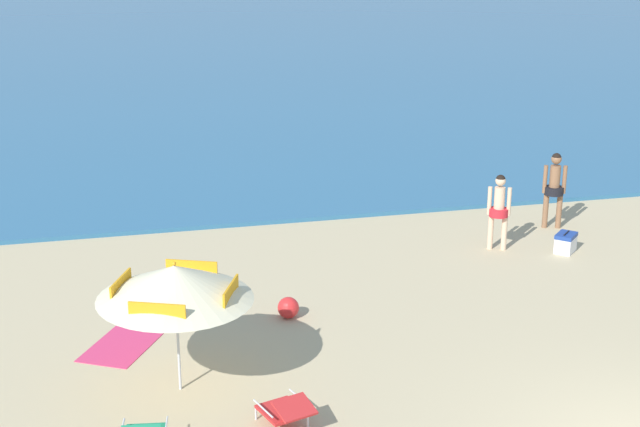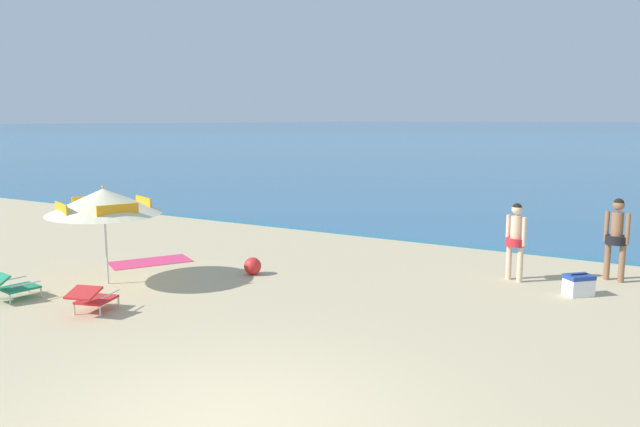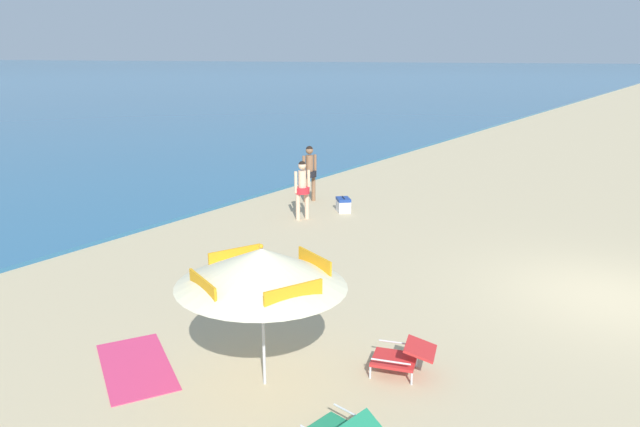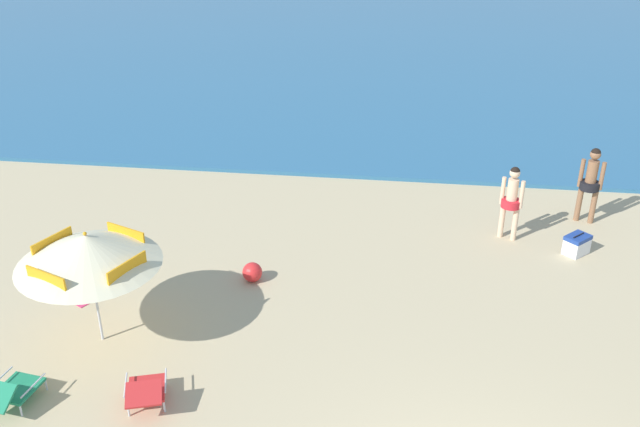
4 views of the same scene
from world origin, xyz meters
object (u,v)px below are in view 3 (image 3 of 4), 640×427
at_px(beach_umbrella_striped_main, 262,267).
at_px(beach_ball, 248,289).
at_px(beach_towel, 136,366).
at_px(person_standing_beside, 309,170).
at_px(person_standing_near_shore, 302,186).
at_px(cooler_box, 343,205).
at_px(lounge_chair_under_umbrella, 403,356).

distance_m(beach_umbrella_striped_main, beach_ball, 3.29).
bearing_deg(beach_ball, beach_towel, -174.12).
bearing_deg(person_standing_beside, beach_umbrella_striped_main, -148.01).
bearing_deg(person_standing_near_shore, beach_ball, -154.49).
bearing_deg(cooler_box, beach_towel, -166.59).
relative_size(beach_umbrella_striped_main, cooler_box, 5.26).
distance_m(beach_umbrella_striped_main, cooler_box, 9.29).
bearing_deg(cooler_box, person_standing_near_shore, 159.43).
bearing_deg(person_standing_near_shore, person_standing_beside, 29.91).
bearing_deg(person_standing_beside, beach_towel, -158.86).
distance_m(cooler_box, beach_ball, 6.49).
distance_m(beach_ball, beach_towel, 2.77).
bearing_deg(beach_ball, cooler_box, 16.60).
xyz_separation_m(person_standing_beside, beach_ball, (-6.68, -3.36, -0.80)).
bearing_deg(person_standing_beside, person_standing_near_shore, -150.09).
height_order(person_standing_near_shore, person_standing_beside, person_standing_beside).
xyz_separation_m(beach_umbrella_striped_main, lounge_chair_under_umbrella, (1.29, -1.43, -1.40)).
distance_m(cooler_box, beach_towel, 9.22).
relative_size(person_standing_near_shore, cooler_box, 2.69).
bearing_deg(lounge_chair_under_umbrella, cooler_box, 37.56).
distance_m(beach_umbrella_striped_main, lounge_chair_under_umbrella, 2.38).
height_order(cooler_box, beach_ball, cooler_box).
relative_size(person_standing_near_shore, beach_ball, 4.31).
xyz_separation_m(beach_ball, beach_towel, (-2.74, -0.28, -0.18)).
bearing_deg(beach_towel, beach_umbrella_striped_main, -69.04).
height_order(beach_ball, beach_towel, beach_ball).
bearing_deg(person_standing_beside, beach_ball, -153.29).
height_order(beach_umbrella_striped_main, person_standing_beside, beach_umbrella_striped_main).
height_order(lounge_chair_under_umbrella, person_standing_near_shore, person_standing_near_shore).
bearing_deg(cooler_box, person_standing_beside, 73.10).
xyz_separation_m(person_standing_beside, beach_towel, (-9.43, -3.64, -0.98)).
xyz_separation_m(lounge_chair_under_umbrella, person_standing_near_shore, (5.68, 5.86, 0.65)).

